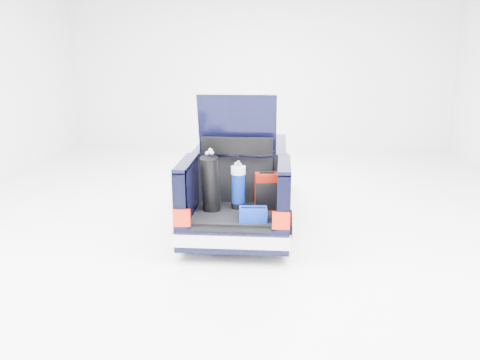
# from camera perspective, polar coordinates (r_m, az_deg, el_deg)

# --- Properties ---
(ground) EXTENTS (14.00, 14.00, 0.00)m
(ground) POSITION_cam_1_polar(r_m,az_deg,el_deg) (9.79, 0.24, -4.27)
(ground) COLOR white
(ground) RESTS_ON ground
(car) EXTENTS (1.87, 4.65, 2.47)m
(car) POSITION_cam_1_polar(r_m,az_deg,el_deg) (9.70, 0.29, -0.30)
(car) COLOR black
(car) RESTS_ON ground
(red_suitcase) EXTENTS (0.41, 0.30, 0.63)m
(red_suitcase) POSITION_cam_1_polar(r_m,az_deg,el_deg) (8.32, 3.02, -1.28)
(red_suitcase) COLOR #6B0C03
(red_suitcase) RESTS_ON car
(black_golf_bag) EXTENTS (0.34, 0.46, 1.03)m
(black_golf_bag) POSITION_cam_1_polar(r_m,az_deg,el_deg) (8.15, -3.34, -0.43)
(black_golf_bag) COLOR black
(black_golf_bag) RESTS_ON car
(blue_golf_bag) EXTENTS (0.25, 0.25, 0.80)m
(blue_golf_bag) POSITION_cam_1_polar(r_m,az_deg,el_deg) (8.33, -0.19, -0.76)
(blue_golf_bag) COLOR black
(blue_golf_bag) RESTS_ON car
(blue_duffel) EXTENTS (0.45, 0.31, 0.22)m
(blue_duffel) POSITION_cam_1_polar(r_m,az_deg,el_deg) (7.80, 1.49, -3.87)
(blue_duffel) COLOR navy
(blue_duffel) RESTS_ON car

